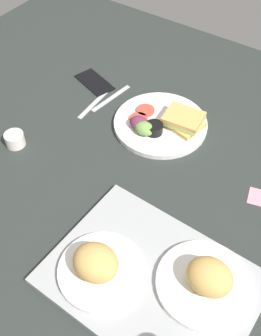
{
  "coord_description": "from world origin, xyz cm",
  "views": [
    {
      "loc": [
        -38.03,
        61.67,
        84.91
      ],
      "look_at": [
        2.0,
        3.0,
        4.0
      ],
      "focal_mm": 43.69,
      "sensor_mm": 36.0,
      "label": 1
    }
  ],
  "objects_px": {
    "espresso_cup": "(15,139)",
    "knife": "(96,101)",
    "cell_phone": "(94,82)",
    "sticky_note": "(259,197)",
    "serving_tray": "(152,280)",
    "bread_plate_near": "(206,280)",
    "fork": "(111,98)",
    "bread_plate_far": "(98,266)",
    "plate_with_salad": "(162,123)"
  },
  "relations": [
    {
      "from": "espresso_cup",
      "to": "knife",
      "type": "bearing_deg",
      "value": -104.88
    },
    {
      "from": "cell_phone",
      "to": "sticky_note",
      "type": "relative_size",
      "value": 2.57
    },
    {
      "from": "knife",
      "to": "cell_phone",
      "type": "xyz_separation_m",
      "value": [
        0.07,
        -0.08,
        0.0
      ]
    },
    {
      "from": "serving_tray",
      "to": "bread_plate_near",
      "type": "distance_m",
      "value": 0.12
    },
    {
      "from": "fork",
      "to": "serving_tray",
      "type": "bearing_deg",
      "value": 51.52
    },
    {
      "from": "serving_tray",
      "to": "knife",
      "type": "distance_m",
      "value": 0.64
    },
    {
      "from": "bread_plate_near",
      "to": "bread_plate_far",
      "type": "xyz_separation_m",
      "value": [
        0.21,
        0.1,
        0.0
      ]
    },
    {
      "from": "serving_tray",
      "to": "espresso_cup",
      "type": "relative_size",
      "value": 8.04
    },
    {
      "from": "fork",
      "to": "sticky_note",
      "type": "height_order",
      "value": "fork"
    },
    {
      "from": "serving_tray",
      "to": "cell_phone",
      "type": "height_order",
      "value": "serving_tray"
    },
    {
      "from": "serving_tray",
      "to": "sticky_note",
      "type": "relative_size",
      "value": 8.04
    },
    {
      "from": "espresso_cup",
      "to": "bread_plate_near",
      "type": "bearing_deg",
      "value": 172.22
    },
    {
      "from": "bread_plate_near",
      "to": "fork",
      "type": "height_order",
      "value": "bread_plate_near"
    },
    {
      "from": "bread_plate_near",
      "to": "espresso_cup",
      "type": "height_order",
      "value": "bread_plate_near"
    },
    {
      "from": "fork",
      "to": "cell_phone",
      "type": "relative_size",
      "value": 1.18
    },
    {
      "from": "serving_tray",
      "to": "cell_phone",
      "type": "xyz_separation_m",
      "value": [
        0.55,
        -0.5,
        -0.0
      ]
    },
    {
      "from": "sticky_note",
      "to": "cell_phone",
      "type": "bearing_deg",
      "value": -12.5
    },
    {
      "from": "bread_plate_far",
      "to": "fork",
      "type": "bearing_deg",
      "value": -56.27
    },
    {
      "from": "serving_tray",
      "to": "bread_plate_near",
      "type": "relative_size",
      "value": 2.16
    },
    {
      "from": "serving_tray",
      "to": "fork",
      "type": "xyz_separation_m",
      "value": [
        0.45,
        -0.46,
        -0.01
      ]
    },
    {
      "from": "sticky_note",
      "to": "bread_plate_far",
      "type": "bearing_deg",
      "value": 62.91
    },
    {
      "from": "plate_with_salad",
      "to": "sticky_note",
      "type": "height_order",
      "value": "plate_with_salad"
    },
    {
      "from": "cell_phone",
      "to": "espresso_cup",
      "type": "bearing_deg",
      "value": 106.25
    },
    {
      "from": "bread_plate_near",
      "to": "fork",
      "type": "relative_size",
      "value": 1.22
    },
    {
      "from": "serving_tray",
      "to": "sticky_note",
      "type": "distance_m",
      "value": 0.37
    },
    {
      "from": "plate_with_salad",
      "to": "cell_phone",
      "type": "height_order",
      "value": "plate_with_salad"
    },
    {
      "from": "fork",
      "to": "knife",
      "type": "relative_size",
      "value": 0.89
    },
    {
      "from": "fork",
      "to": "bread_plate_far",
      "type": "bearing_deg",
      "value": 41.14
    },
    {
      "from": "plate_with_salad",
      "to": "fork",
      "type": "bearing_deg",
      "value": -6.66
    },
    {
      "from": "espresso_cup",
      "to": "cell_phone",
      "type": "distance_m",
      "value": 0.36
    },
    {
      "from": "bread_plate_far",
      "to": "plate_with_salad",
      "type": "relative_size",
      "value": 0.69
    },
    {
      "from": "sticky_note",
      "to": "fork",
      "type": "bearing_deg",
      "value": -11.05
    },
    {
      "from": "fork",
      "to": "espresso_cup",
      "type": "bearing_deg",
      "value": -10.61
    },
    {
      "from": "serving_tray",
      "to": "espresso_cup",
      "type": "bearing_deg",
      "value": -14.13
    },
    {
      "from": "serving_tray",
      "to": "bread_plate_far",
      "type": "bearing_deg",
      "value": 27.49
    },
    {
      "from": "cell_phone",
      "to": "bread_plate_near",
      "type": "bearing_deg",
      "value": 163.05
    },
    {
      "from": "bread_plate_far",
      "to": "knife",
      "type": "distance_m",
      "value": 0.61
    },
    {
      "from": "espresso_cup",
      "to": "cell_phone",
      "type": "xyz_separation_m",
      "value": [
        -0.01,
        -0.36,
        -0.02
      ]
    },
    {
      "from": "plate_with_salad",
      "to": "cell_phone",
      "type": "relative_size",
      "value": 1.97
    },
    {
      "from": "bread_plate_far",
      "to": "espresso_cup",
      "type": "bearing_deg",
      "value": -23.25
    },
    {
      "from": "sticky_note",
      "to": "knife",
      "type": "bearing_deg",
      "value": -6.67
    },
    {
      "from": "espresso_cup",
      "to": "cell_phone",
      "type": "bearing_deg",
      "value": -91.53
    },
    {
      "from": "bread_plate_far",
      "to": "plate_with_salad",
      "type": "height_order",
      "value": "bread_plate_far"
    },
    {
      "from": "bread_plate_near",
      "to": "bread_plate_far",
      "type": "relative_size",
      "value": 1.07
    },
    {
      "from": "cell_phone",
      "to": "fork",
      "type": "bearing_deg",
      "value": 177.22
    },
    {
      "from": "bread_plate_far",
      "to": "espresso_cup",
      "type": "relative_size",
      "value": 3.47
    },
    {
      "from": "knife",
      "to": "plate_with_salad",
      "type": "bearing_deg",
      "value": 90.4
    },
    {
      "from": "bread_plate_far",
      "to": "knife",
      "type": "relative_size",
      "value": 1.02
    },
    {
      "from": "serving_tray",
      "to": "knife",
      "type": "relative_size",
      "value": 2.37
    },
    {
      "from": "serving_tray",
      "to": "plate_with_salad",
      "type": "bearing_deg",
      "value": -61.03
    }
  ]
}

